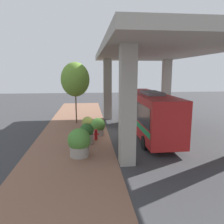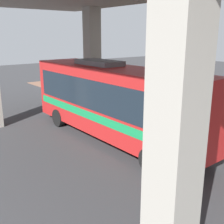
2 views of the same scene
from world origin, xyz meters
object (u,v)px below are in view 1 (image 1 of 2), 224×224
(planter_front, at_px, (87,134))
(planter_middle, at_px, (88,124))
(planter_back, at_px, (79,143))
(planter_extra, at_px, (98,127))
(street_tree_near, at_px, (75,79))
(bus, at_px, (148,111))
(fire_hydrant, at_px, (96,135))

(planter_front, relative_size, planter_middle, 1.12)
(planter_back, bearing_deg, planter_middle, 85.02)
(planter_front, distance_m, planter_back, 2.58)
(planter_extra, distance_m, street_tree_near, 6.58)
(planter_middle, xyz_separation_m, planter_back, (-0.52, -5.99, 0.24))
(planter_back, relative_size, planter_extra, 1.22)
(planter_front, height_order, planter_extra, planter_front)
(planter_back, bearing_deg, planter_extra, 73.29)
(planter_front, xyz_separation_m, planter_middle, (0.06, 3.45, -0.11))
(bus, height_order, fire_hydrant, bus)
(bus, bearing_deg, planter_middle, 161.94)
(fire_hydrant, relative_size, planter_back, 0.49)
(fire_hydrant, distance_m, planter_middle, 2.71)
(planter_front, bearing_deg, planter_back, -100.35)
(planter_middle, bearing_deg, planter_front, -90.97)
(fire_hydrant, distance_m, planter_front, 1.15)
(planter_extra, xyz_separation_m, street_tree_near, (-2.11, 4.87, 3.89))
(planter_back, xyz_separation_m, street_tree_near, (-0.69, 9.62, 3.73))
(planter_middle, height_order, planter_extra, planter_extra)
(planter_extra, relative_size, street_tree_near, 0.24)
(fire_hydrant, bearing_deg, planter_front, -130.74)
(planter_middle, distance_m, planter_extra, 1.53)
(fire_hydrant, bearing_deg, planter_extra, 80.04)
(bus, xyz_separation_m, planter_middle, (-5.17, 1.68, -1.41))
(bus, xyz_separation_m, planter_extra, (-4.26, 0.45, -1.34))
(bus, xyz_separation_m, fire_hydrant, (-4.50, -0.93, -1.64))
(bus, height_order, planter_back, bus)
(fire_hydrant, xyz_separation_m, planter_back, (-1.18, -3.37, 0.47))
(planter_front, bearing_deg, planter_extra, 66.52)
(fire_hydrant, height_order, planter_extra, planter_extra)
(street_tree_near, bearing_deg, bus, -39.82)
(bus, bearing_deg, planter_front, -161.29)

